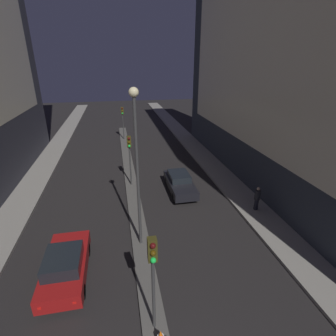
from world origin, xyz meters
TOP-DOWN VIEW (x-y plane):
  - building_right at (12.20, 15.21)m, footprint 6.01×30.42m
  - median_strip at (0.00, 18.69)m, footprint 0.99×35.37m
  - traffic_light_near at (0.00, 3.60)m, footprint 0.32×0.42m
  - traffic_light_mid at (0.00, 16.34)m, footprint 0.32×0.42m
  - traffic_light_far at (0.00, 30.05)m, footprint 0.32×0.42m
  - street_lamp at (0.00, 8.74)m, footprint 0.46×0.46m
  - car_left_lane at (-3.71, 6.99)m, footprint 1.88×4.50m
  - car_right_lane at (3.71, 14.70)m, footprint 1.78×4.63m
  - pedestrian_on_right_sidewalk at (8.12, 10.71)m, footprint 0.38×0.38m

SIDE VIEW (x-z plane):
  - median_strip at x=0.00m, z-range 0.00..0.15m
  - car_right_lane at x=3.71m, z-range 0.02..1.46m
  - car_left_lane at x=-3.71m, z-range 0.00..1.57m
  - pedestrian_on_right_sidewalk at x=8.12m, z-range 0.22..1.90m
  - traffic_light_near at x=0.00m, z-range 1.13..5.26m
  - traffic_light_mid at x=0.00m, z-range 1.13..5.26m
  - traffic_light_far at x=0.00m, z-range 1.13..5.26m
  - street_lamp at x=0.00m, z-range 1.30..9.76m
  - building_right at x=12.20m, z-range 0.01..20.69m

